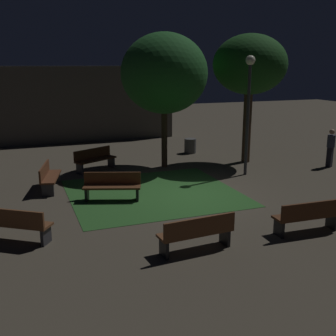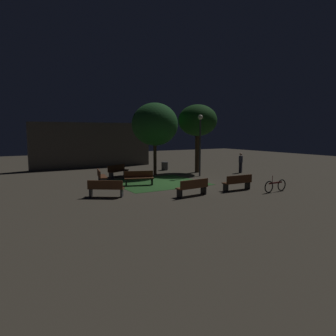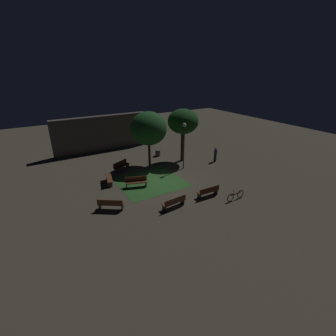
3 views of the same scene
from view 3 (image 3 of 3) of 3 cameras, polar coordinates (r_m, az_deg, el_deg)
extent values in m
plane|color=#4C4438|center=(20.94, -0.63, -3.39)|extent=(60.00, 60.00, 0.00)
cube|color=#2D6028|center=(21.08, -4.18, -3.25)|extent=(5.51, 5.13, 0.01)
cube|color=brown|center=(17.15, 1.32, -8.07)|extent=(1.83, 0.62, 0.06)
cube|color=brown|center=(16.89, 1.75, -7.70)|extent=(1.80, 0.20, 0.40)
cube|color=black|center=(16.88, -0.91, -9.57)|extent=(0.11, 0.39, 0.42)
cube|color=black|center=(17.70, 3.42, -7.95)|extent=(0.11, 0.39, 0.42)
cube|color=#512D19|center=(18.78, 9.43, -5.46)|extent=(1.82, 0.54, 0.06)
cube|color=#512D19|center=(18.53, 9.87, -5.10)|extent=(1.80, 0.13, 0.40)
cube|color=black|center=(18.46, 7.40, -6.71)|extent=(0.09, 0.39, 0.42)
cube|color=black|center=(19.35, 11.27, -5.51)|extent=(0.09, 0.39, 0.42)
cube|color=#422314|center=(23.60, -10.94, 0.50)|extent=(1.82, 1.25, 0.06)
cube|color=#422314|center=(23.65, -11.35, 1.12)|extent=(1.63, 0.87, 0.40)
cube|color=#2D2D33|center=(24.23, -9.63, 0.59)|extent=(0.25, 0.38, 0.42)
cube|color=#2D2D33|center=(23.16, -12.22, -0.69)|extent=(0.25, 0.38, 0.42)
cube|color=brown|center=(21.22, -13.85, -2.38)|extent=(0.88, 1.86, 0.06)
cube|color=brown|center=(21.12, -14.47, -1.89)|extent=(0.47, 1.77, 0.40)
cube|color=#2D2D33|center=(22.05, -13.96, -2.10)|extent=(0.39, 0.17, 0.42)
cube|color=#2D2D33|center=(20.60, -13.60, -3.90)|extent=(0.39, 0.17, 0.42)
cube|color=brown|center=(17.40, -13.39, -8.26)|extent=(1.76, 1.41, 0.06)
cube|color=brown|center=(17.12, -13.66, -7.96)|extent=(1.52, 1.06, 0.40)
cube|color=#2D2D33|center=(17.76, -15.83, -8.75)|extent=(0.28, 0.36, 0.42)
cube|color=#2D2D33|center=(17.32, -10.75, -9.10)|extent=(0.28, 0.36, 0.42)
cube|color=#512D19|center=(20.07, -7.55, -3.39)|extent=(1.86, 1.04, 0.06)
cube|color=#512D19|center=(20.16, -7.63, -2.55)|extent=(1.72, 0.65, 0.40)
cube|color=black|center=(20.24, -5.26, -3.82)|extent=(0.20, 0.39, 0.42)
cube|color=black|center=(20.15, -9.79, -4.19)|extent=(0.20, 0.39, 0.42)
cylinder|color=#38281C|center=(23.95, -4.45, 3.74)|extent=(0.25, 0.25, 2.89)
ellipsoid|color=#1E5623|center=(23.28, -4.63, 9.35)|extent=(3.50, 3.50, 3.22)
cylinder|color=#423021|center=(25.32, 3.44, 5.38)|extent=(0.36, 0.36, 3.35)
ellipsoid|color=#194719|center=(24.68, 3.58, 11.00)|extent=(3.12, 3.12, 2.51)
cylinder|color=#333338|center=(23.06, 3.77, 4.73)|extent=(0.12, 0.12, 4.21)
sphere|color=#F2EDCC|center=(22.46, 3.91, 10.19)|extent=(0.36, 0.36, 0.36)
cylinder|color=#4C4C4C|center=(27.06, -2.43, 3.62)|extent=(0.57, 0.57, 0.71)
torus|color=black|center=(19.20, 16.81, -5.93)|extent=(0.66, 0.08, 0.66)
torus|color=black|center=(18.49, 14.61, -6.84)|extent=(0.66, 0.08, 0.66)
cube|color=maroon|center=(18.76, 15.79, -5.90)|extent=(1.06, 0.06, 0.08)
cylinder|color=maroon|center=(18.48, 15.30, -5.53)|extent=(0.03, 0.03, 0.40)
cube|color=black|center=(25.85, 11.13, 2.42)|extent=(0.34, 0.31, 0.84)
cylinder|color=#33384C|center=(25.63, 11.24, 3.84)|extent=(0.32, 0.32, 0.52)
sphere|color=tan|center=(25.50, 11.31, 4.69)|extent=(0.22, 0.22, 0.22)
cube|color=#4C4742|center=(29.48, -15.42, 7.90)|extent=(11.05, 0.80, 4.12)
camera|label=1|loc=(7.84, 10.62, -17.73)|focal=44.34mm
camera|label=2|loc=(6.10, -32.01, -75.54)|focal=33.25mm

